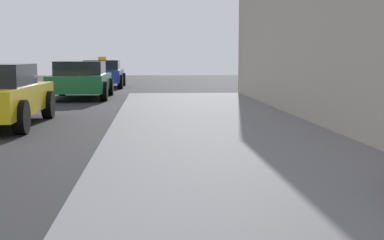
{
  "coord_description": "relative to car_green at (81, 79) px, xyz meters",
  "views": [
    {
      "loc": [
        2.75,
        -3.38,
        1.4
      ],
      "look_at": [
        3.22,
        2.84,
        0.69
      ],
      "focal_mm": 51.47,
      "sensor_mm": 36.0,
      "label": 1
    }
  ],
  "objects": [
    {
      "name": "car_green",
      "position": [
        0.0,
        0.0,
        0.0
      ],
      "size": [
        1.98,
        4.31,
        1.27
      ],
      "color": "#196638",
      "rests_on": "ground_plane"
    },
    {
      "name": "car_blue",
      "position": [
        0.14,
        6.89,
        0.0
      ],
      "size": [
        1.99,
        4.11,
        1.43
      ],
      "color": "#233899",
      "rests_on": "ground_plane"
    }
  ]
}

